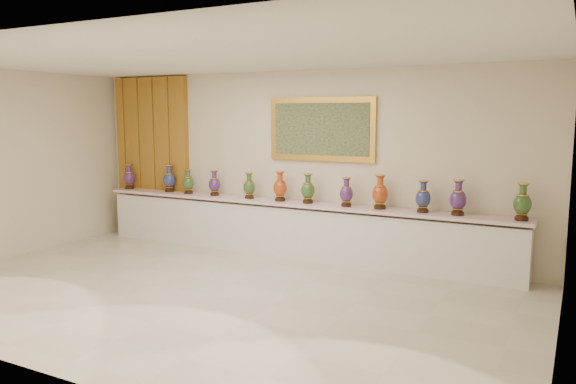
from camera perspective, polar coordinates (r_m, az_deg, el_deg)
name	(u,v)px	position (r m, az deg, el deg)	size (l,w,h in m)	color
ground	(211,295)	(7.38, -7.87, -10.31)	(8.00, 8.00, 0.00)	beige
room	(176,153)	(10.48, -11.30, 3.88)	(8.00, 8.00, 8.00)	beige
counter	(292,230)	(9.14, 0.38, -3.85)	(7.28, 0.48, 0.90)	white
vase_0	(129,178)	(11.02, -15.83, 1.40)	(0.26, 0.26, 0.47)	#311B0D
vase_1	(169,180)	(10.42, -11.95, 1.23)	(0.30, 0.30, 0.49)	#311B0D
vase_2	(188,183)	(10.10, -10.09, 0.94)	(0.27, 0.27, 0.44)	#311B0D
vase_3	(215,184)	(9.80, -7.47, 0.80)	(0.25, 0.25, 0.44)	#311B0D
vase_4	(249,187)	(9.38, -3.96, 0.52)	(0.22, 0.22, 0.44)	#311B0D
vase_5	(280,188)	(9.09, -0.81, 0.44)	(0.25, 0.25, 0.49)	#311B0D
vase_6	(308,190)	(8.87, 2.04, 0.21)	(0.23, 0.23, 0.47)	#311B0D
vase_7	(346,193)	(8.59, 5.95, -0.15)	(0.26, 0.26, 0.45)	#311B0D
vase_8	(380,194)	(8.43, 9.34, -0.16)	(0.24, 0.24, 0.51)	#311B0D
vase_9	(423,198)	(8.25, 13.57, -0.60)	(0.23, 0.23, 0.46)	#311B0D
vase_10	(458,199)	(8.16, 16.90, -0.72)	(0.28, 0.28, 0.50)	#311B0D
vase_11	(522,204)	(8.03, 22.71, -1.10)	(0.28, 0.28, 0.50)	#311B0D
label_card	(245,199)	(9.33, -4.35, -0.73)	(0.10, 0.06, 0.00)	white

